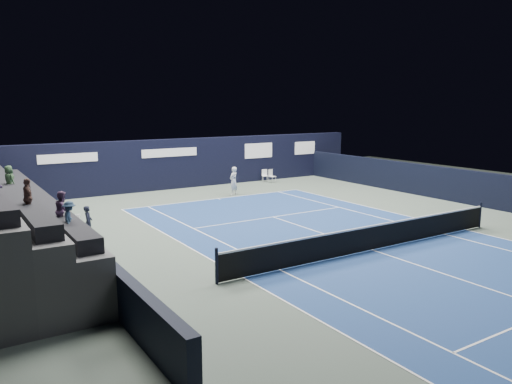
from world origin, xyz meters
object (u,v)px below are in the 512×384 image
Objects in this scene: tennis_player at (234,181)px; line_judge_chair at (76,227)px; folding_chair_back_a at (265,173)px; folding_chair_back_b at (271,175)px; tennis_net at (373,237)px.

line_judge_chair is at bearing -151.62° from tennis_player.
folding_chair_back_b is (0.11, -0.68, -0.04)m from folding_chair_back_a.
tennis_player is (-4.41, -3.38, 0.28)m from folding_chair_back_a.
folding_chair_back_a is 5.56m from tennis_player.
tennis_net is at bearing -96.17° from tennis_player.
folding_chair_back_a is at bearing 37.47° from tennis_player.
folding_chair_back_b is at bearing 30.89° from tennis_player.
tennis_player is at bearing 83.83° from tennis_net.
folding_chair_back_b is 0.54× the size of tennis_player.
folding_chair_back_b is 0.07× the size of tennis_net.
tennis_net is 7.80× the size of tennis_player.
folding_chair_back_b is 5.27m from tennis_player.
tennis_net is (8.81, -6.95, -0.09)m from line_judge_chair.
folding_chair_back_a is 17.04m from line_judge_chair.
tennis_net is at bearing -48.15° from line_judge_chair.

